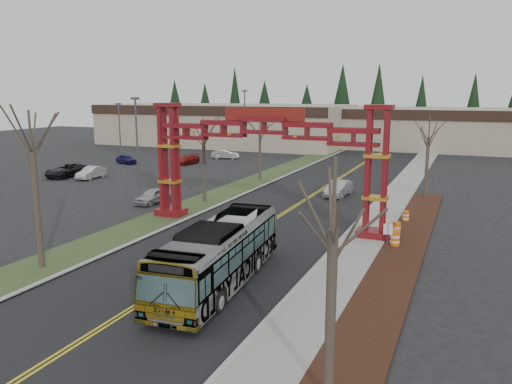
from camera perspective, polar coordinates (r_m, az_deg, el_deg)
The scene contains 33 objects.
ground at distance 22.25m, azimuth -17.76°, elevation -14.92°, with size 200.00×200.00×0.00m, color black.
road at distance 43.15m, azimuth 4.43°, elevation -1.67°, with size 12.00×110.00×0.02m, color black.
lane_line_left at distance 43.18m, azimuth 4.28°, elevation -1.64°, with size 0.12×100.00×0.01m, color yellow.
lane_line_right at distance 43.11m, azimuth 4.58°, elevation -1.67°, with size 0.12×100.00×0.01m, color yellow.
curb_right at distance 41.62m, azimuth 12.47°, elevation -2.30°, with size 0.30×110.00×0.15m, color #A9A8A3.
sidewalk_right at distance 41.38m, azimuth 14.44°, elevation -2.46°, with size 2.60×110.00×0.14m, color gray.
landscape_strip at distance 26.81m, azimuth 14.85°, elevation -10.03°, with size 2.60×50.00×0.12m, color black.
grass_median at distance 46.28m, azimuth -4.98°, elevation -0.76°, with size 4.00×110.00×0.08m, color #2D4120.
curb_left at distance 45.44m, azimuth -2.93°, elevation -0.91°, with size 0.30×110.00×0.15m, color #A9A8A3.
gateway_arch at distance 35.69m, azimuth 0.90°, elevation 5.39°, with size 18.20×1.60×8.90m.
retail_building_west at distance 97.27m, azimuth -3.36°, elevation 7.74°, with size 46.00×22.30×7.50m.
retail_building_east at distance 95.05m, azimuth 21.28°, elevation 6.77°, with size 38.00×20.30×7.00m.
conifer_treeline at distance 107.70m, azimuth 16.42°, elevation 9.10°, with size 116.10×5.60×13.00m.
transit_bus at distance 25.43m, azimuth -4.20°, elevation -7.09°, with size 2.74×11.71×3.26m, color #95979C.
silver_sedan at distance 47.96m, azimuth 9.42°, elevation 0.41°, with size 1.58×4.52×1.49m, color #A5A8AD.
parked_car_near_a at distance 45.20m, azimuth -11.70°, elevation -0.44°, with size 1.57×3.89×1.33m, color #B0B3B8.
parked_car_near_b at distance 60.18m, azimuth -18.33°, elevation 2.11°, with size 1.45×4.15×1.37m, color silver.
parked_car_near_c at distance 62.50m, azimuth -20.84°, elevation 2.35°, with size 2.56×5.55×1.54m, color black.
parked_car_mid_a at distance 69.51m, azimuth -7.90°, elevation 3.69°, with size 1.79×4.39×1.28m, color maroon.
parked_car_mid_b at distance 71.82m, azimuth -14.62°, elevation 3.66°, with size 1.47×3.66×1.25m, color #1A1750.
parked_car_far_a at distance 74.81m, azimuth -3.51°, elevation 4.33°, with size 1.43×4.09×1.35m, color silver.
bare_tree_median_near at distance 29.32m, azimuth -24.22°, elevation 4.09°, with size 3.39×3.39×8.75m.
bare_tree_median_mid at distance 44.18m, azimuth -6.01°, elevation 5.66°, with size 3.12×3.12×7.47m.
bare_tree_median_far at distance 55.62m, azimuth 0.44°, elevation 6.43°, with size 2.96×2.96×6.96m.
bare_tree_right_near at distance 14.94m, azimuth 8.81°, elevation -4.39°, with size 3.27×3.27×7.81m.
bare_tree_right_far at distance 48.34m, azimuth 19.13°, elevation 5.84°, with size 3.08×3.08×7.67m.
light_pole_near at distance 53.84m, azimuth -13.47°, elevation 6.35°, with size 0.80×0.40×9.22m.
light_pole_mid at distance 72.02m, azimuth -15.32°, elevation 6.99°, with size 0.72×0.36×8.31m.
light_pole_far at distance 83.80m, azimuth -1.30°, elevation 8.64°, with size 0.88×0.44×10.13m.
street_sign at distance 29.76m, azimuth 14.82°, elevation -4.74°, with size 0.51×0.15×2.25m.
barrel_south at distance 32.92m, azimuth 15.59°, elevation -5.17°, with size 0.60×0.60×1.10m.
barrel_mid at distance 35.27m, azimuth 15.74°, elevation -4.15°, with size 0.56×0.56×1.03m.
barrel_north at distance 39.43m, azimuth 16.74°, elevation -2.71°, with size 0.48×0.48×0.88m.
Camera 1 is at (13.53, -14.83, 9.60)m, focal length 35.00 mm.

